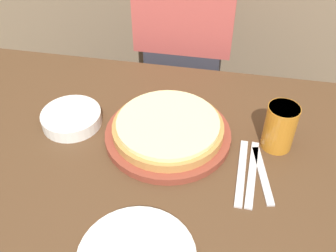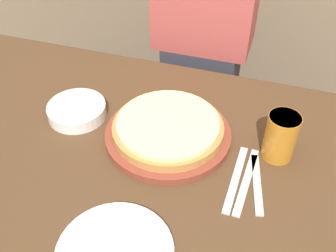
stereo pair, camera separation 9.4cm
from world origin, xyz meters
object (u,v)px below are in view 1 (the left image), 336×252
object	(u,v)px
diner_person	(185,57)
side_bowl	(72,118)
dinner_knife	(252,173)
fork	(241,172)
spoon	(263,175)
beer_glass	(280,125)
pizza_on_board	(168,130)

from	to	relation	value
diner_person	side_bowl	bearing A→B (deg)	-113.59
side_bowl	dinner_knife	world-z (taller)	side_bowl
fork	spoon	distance (m)	0.05
beer_glass	spoon	size ratio (longest dim) A/B	0.68
beer_glass	side_bowl	world-z (taller)	beer_glass
beer_glass	dinner_knife	size ratio (longest dim) A/B	0.58
beer_glass	diner_person	bearing A→B (deg)	121.42
beer_glass	side_bowl	bearing A→B (deg)	-178.35
pizza_on_board	dinner_knife	world-z (taller)	pizza_on_board
dinner_knife	diner_person	xyz separation A→B (m)	(-0.26, 0.62, -0.09)
diner_person	beer_glass	bearing A→B (deg)	-58.58
pizza_on_board	diner_person	xyz separation A→B (m)	(-0.04, 0.54, -0.11)
pizza_on_board	dinner_knife	bearing A→B (deg)	-21.76
beer_glass	dinner_knife	bearing A→B (deg)	-116.96
fork	dinner_knife	world-z (taller)	same
side_bowl	fork	bearing A→B (deg)	-11.68
beer_glass	side_bowl	distance (m)	0.55
spoon	diner_person	xyz separation A→B (m)	(-0.28, 0.62, -0.09)
pizza_on_board	fork	xyz separation A→B (m)	(0.20, -0.09, -0.02)
side_bowl	diner_person	world-z (taller)	diner_person
side_bowl	fork	size ratio (longest dim) A/B	0.76
diner_person	pizza_on_board	bearing A→B (deg)	-86.12
side_bowl	spoon	xyz separation A→B (m)	(0.51, -0.10, -0.02)
side_bowl	pizza_on_board	bearing A→B (deg)	-1.64
pizza_on_board	beer_glass	bearing A→B (deg)	4.80
fork	dinner_knife	bearing A→B (deg)	0.00
side_bowl	beer_glass	bearing A→B (deg)	1.65
dinner_knife	spoon	bearing A→B (deg)	0.00
beer_glass	diner_person	world-z (taller)	diner_person
diner_person	spoon	bearing A→B (deg)	-65.71
beer_glass	fork	xyz separation A→B (m)	(-0.08, -0.11, -0.06)
pizza_on_board	side_bowl	world-z (taller)	pizza_on_board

